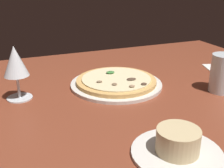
{
  "coord_description": "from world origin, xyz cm",
  "views": [
    {
      "loc": [
        26.75,
        69.8,
        38.75
      ],
      "look_at": [
        -3.66,
        -5.33,
        7.0
      ],
      "focal_mm": 46.06,
      "sensor_mm": 36.0,
      "label": 1
    }
  ],
  "objects_px": {
    "pizza_main": "(116,82)",
    "water_glass": "(223,76)",
    "ramekin_on_saucer": "(177,146)",
    "wine_glass_far": "(15,63)"
  },
  "relations": [
    {
      "from": "pizza_main",
      "to": "water_glass",
      "type": "relative_size",
      "value": 2.53
    },
    {
      "from": "pizza_main",
      "to": "ramekin_on_saucer",
      "type": "relative_size",
      "value": 1.59
    },
    {
      "from": "pizza_main",
      "to": "ramekin_on_saucer",
      "type": "bearing_deg",
      "value": 85.08
    },
    {
      "from": "water_glass",
      "to": "wine_glass_far",
      "type": "bearing_deg",
      "value": -16.9
    },
    {
      "from": "ramekin_on_saucer",
      "to": "water_glass",
      "type": "relative_size",
      "value": 1.59
    },
    {
      "from": "wine_glass_far",
      "to": "water_glass",
      "type": "bearing_deg",
      "value": 163.1
    },
    {
      "from": "ramekin_on_saucer",
      "to": "wine_glass_far",
      "type": "relative_size",
      "value": 1.18
    },
    {
      "from": "ramekin_on_saucer",
      "to": "pizza_main",
      "type": "bearing_deg",
      "value": -94.92
    },
    {
      "from": "pizza_main",
      "to": "water_glass",
      "type": "bearing_deg",
      "value": 149.58
    },
    {
      "from": "pizza_main",
      "to": "wine_glass_far",
      "type": "distance_m",
      "value": 0.32
    }
  ]
}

